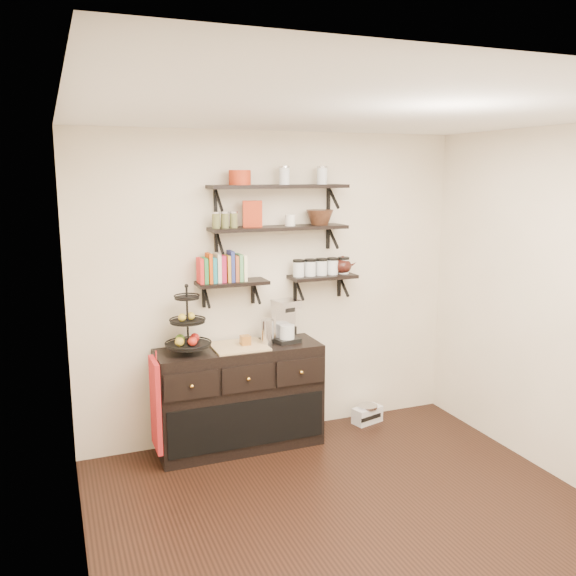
{
  "coord_description": "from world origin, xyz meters",
  "views": [
    {
      "loc": [
        -1.84,
        -3.25,
        2.35
      ],
      "look_at": [
        -0.1,
        1.15,
        1.45
      ],
      "focal_mm": 38.0,
      "sensor_mm": 36.0,
      "label": 1
    }
  ],
  "objects_px": {
    "fruit_stand": "(188,330)",
    "coffee_maker": "(285,322)",
    "radio": "(367,414)",
    "sideboard": "(240,397)"
  },
  "relations": [
    {
      "from": "radio",
      "to": "sideboard",
      "type": "bearing_deg",
      "value": 167.28
    },
    {
      "from": "coffee_maker",
      "to": "radio",
      "type": "distance_m",
      "value": 1.31
    },
    {
      "from": "sideboard",
      "to": "radio",
      "type": "distance_m",
      "value": 1.34
    },
    {
      "from": "sideboard",
      "to": "fruit_stand",
      "type": "height_order",
      "value": "fruit_stand"
    },
    {
      "from": "fruit_stand",
      "to": "radio",
      "type": "xyz_separation_m",
      "value": [
        1.71,
        0.05,
        -1.0
      ]
    },
    {
      "from": "radio",
      "to": "coffee_maker",
      "type": "bearing_deg",
      "value": 166.88
    },
    {
      "from": "fruit_stand",
      "to": "coffee_maker",
      "type": "height_order",
      "value": "fruit_stand"
    },
    {
      "from": "fruit_stand",
      "to": "radio",
      "type": "distance_m",
      "value": 1.98
    },
    {
      "from": "fruit_stand",
      "to": "coffee_maker",
      "type": "distance_m",
      "value": 0.86
    },
    {
      "from": "coffee_maker",
      "to": "radio",
      "type": "bearing_deg",
      "value": -8.48
    }
  ]
}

